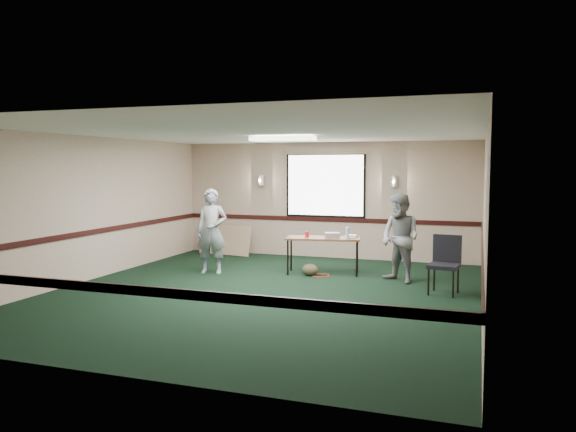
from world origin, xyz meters
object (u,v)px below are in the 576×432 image
(conference_chair, at_px, (445,259))
(person_left, at_px, (212,231))
(person_right, at_px, (400,238))
(projector, at_px, (332,235))
(folding_table, at_px, (323,240))

(conference_chair, relative_size, person_left, 0.58)
(person_left, bearing_deg, person_right, -6.31)
(person_left, distance_m, person_right, 3.70)
(projector, relative_size, conference_chair, 0.28)
(person_left, bearing_deg, conference_chair, -15.42)
(projector, bearing_deg, conference_chair, -48.89)
(folding_table, bearing_deg, person_left, -173.69)
(folding_table, height_order, projector, projector)
(projector, xyz_separation_m, conference_chair, (2.23, -1.06, -0.21))
(conference_chair, bearing_deg, person_left, -175.42)
(person_right, bearing_deg, projector, -161.45)
(conference_chair, bearing_deg, folding_table, 166.64)
(person_left, xyz_separation_m, person_right, (3.69, 0.31, -0.03))
(conference_chair, height_order, person_right, person_right)
(projector, distance_m, conference_chair, 2.48)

